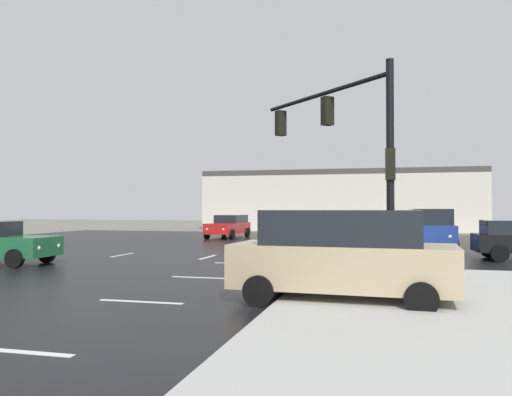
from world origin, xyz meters
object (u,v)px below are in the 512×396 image
at_px(traffic_signal_mast, 349,137).
at_px(suv_tan, 343,254).
at_px(sedan_red, 229,226).
at_px(suv_blue, 430,228).
at_px(fire_hydrant, 444,270).

bearing_deg(traffic_signal_mast, suv_tan, 137.50).
bearing_deg(sedan_red, suv_blue, 63.55).
bearing_deg(traffic_signal_mast, sedan_red, -16.50).
bearing_deg(sedan_red, suv_tan, 27.32).
bearing_deg(suv_blue, traffic_signal_mast, -18.07).
distance_m(fire_hydrant, sedan_red, 23.69).
bearing_deg(suv_tan, suv_blue, 81.44).
relative_size(sedan_red, suv_tan, 0.94).
distance_m(traffic_signal_mast, sedan_red, 20.37).
xyz_separation_m(traffic_signal_mast, fire_hydrant, (2.51, -2.73, -3.79)).
bearing_deg(fire_hydrant, suv_tan, -136.66).
relative_size(traffic_signal_mast, suv_blue, 1.28).
distance_m(traffic_signal_mast, suv_tan, 5.89).
height_order(traffic_signal_mast, fire_hydrant, traffic_signal_mast).
xyz_separation_m(sedan_red, suv_blue, (12.73, -7.53, 0.24)).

